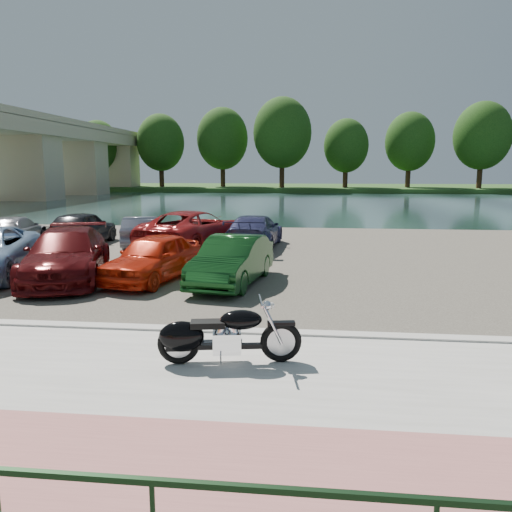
# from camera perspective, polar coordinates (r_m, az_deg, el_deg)

# --- Properties ---
(ground) EXTENTS (200.00, 200.00, 0.00)m
(ground) POSITION_cam_1_polar(r_m,az_deg,el_deg) (7.92, -2.40, -13.94)
(ground) COLOR #595447
(ground) RESTS_ON ground
(promenade) EXTENTS (60.00, 6.00, 0.10)m
(promenade) POSITION_cam_1_polar(r_m,az_deg,el_deg) (7.01, -3.68, -16.85)
(promenade) COLOR #A3A29A
(promenade) RESTS_ON ground
(pink_path) EXTENTS (60.00, 2.00, 0.01)m
(pink_path) POSITION_cam_1_polar(r_m,az_deg,el_deg) (5.71, -6.48, -23.05)
(pink_path) COLOR #9F5B59
(pink_path) RESTS_ON promenade
(kerb) EXTENTS (60.00, 0.30, 0.14)m
(kerb) POSITION_cam_1_polar(r_m,az_deg,el_deg) (9.75, -0.63, -8.84)
(kerb) COLOR #A3A29A
(kerb) RESTS_ON ground
(parking_lot) EXTENTS (60.00, 18.00, 0.04)m
(parking_lot) POSITION_cam_1_polar(r_m,az_deg,el_deg) (18.47, 2.69, -0.02)
(parking_lot) COLOR #443F37
(parking_lot) RESTS_ON ground
(river) EXTENTS (120.00, 40.00, 0.00)m
(river) POSITION_cam_1_polar(r_m,az_deg,el_deg) (47.28, 4.88, 6.00)
(river) COLOR #182B2A
(river) RESTS_ON ground
(far_bank) EXTENTS (120.00, 24.00, 0.60)m
(far_bank) POSITION_cam_1_polar(r_m,az_deg,el_deg) (79.22, 5.46, 7.78)
(far_bank) COLOR #244A1A
(far_bank) RESTS_ON ground
(bridge) EXTENTS (7.00, 56.00, 8.55)m
(bridge) POSITION_cam_1_polar(r_m,az_deg,el_deg) (56.34, -25.43, 11.34)
(bridge) COLOR #C8AB8B
(bridge) RESTS_ON ground
(railing) EXTENTS (24.04, 0.05, 0.90)m
(railing) POSITION_cam_1_polar(r_m,az_deg,el_deg) (4.13, -11.75, -26.14)
(railing) COLOR black
(railing) RESTS_ON promenade
(far_trees) EXTENTS (70.25, 10.68, 12.52)m
(far_trees) POSITION_cam_1_polar(r_m,az_deg,el_deg) (73.15, 8.99, 13.16)
(far_trees) COLOR #352113
(far_trees) RESTS_ON far_bank
(motorcycle) EXTENTS (2.32, 0.81, 1.05)m
(motorcycle) POSITION_cam_1_polar(r_m,az_deg,el_deg) (8.14, -4.55, -9.06)
(motorcycle) COLOR black
(motorcycle) RESTS_ON promenade
(car_3) EXTENTS (3.44, 5.43, 1.47)m
(car_3) POSITION_cam_1_polar(r_m,az_deg,el_deg) (15.30, -20.81, 0.13)
(car_3) COLOR #4C0A0C
(car_3) RESTS_ON parking_lot
(car_4) EXTENTS (2.37, 4.15, 1.33)m
(car_4) POSITION_cam_1_polar(r_m,az_deg,el_deg) (14.56, -11.65, -0.17)
(car_4) COLOR red
(car_4) RESTS_ON parking_lot
(car_5) EXTENTS (2.00, 4.20, 1.33)m
(car_5) POSITION_cam_1_polar(r_m,az_deg,el_deg) (13.82, -2.73, -0.52)
(car_5) COLOR #103E16
(car_5) RESTS_ON parking_lot
(car_7) EXTENTS (2.73, 4.58, 1.24)m
(car_7) POSITION_cam_1_polar(r_m,az_deg,el_deg) (23.04, -25.92, 2.59)
(car_7) COLOR gray
(car_7) RESTS_ON parking_lot
(car_8) EXTENTS (1.77, 4.29, 1.45)m
(car_8) POSITION_cam_1_polar(r_m,az_deg,el_deg) (22.14, -19.32, 3.04)
(car_8) COLOR black
(car_8) RESTS_ON parking_lot
(car_9) EXTENTS (2.16, 3.94, 1.23)m
(car_9) POSITION_cam_1_polar(r_m,az_deg,el_deg) (21.29, -12.97, 2.79)
(car_9) COLOR slate
(car_9) RESTS_ON parking_lot
(car_10) EXTENTS (3.99, 5.98, 1.52)m
(car_10) POSITION_cam_1_polar(r_m,az_deg,el_deg) (20.33, -7.22, 3.06)
(car_10) COLOR maroon
(car_10) RESTS_ON parking_lot
(car_11) EXTENTS (2.17, 4.69, 1.33)m
(car_11) POSITION_cam_1_polar(r_m,az_deg,el_deg) (20.35, -0.17, 2.86)
(car_11) COLOR navy
(car_11) RESTS_ON parking_lot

